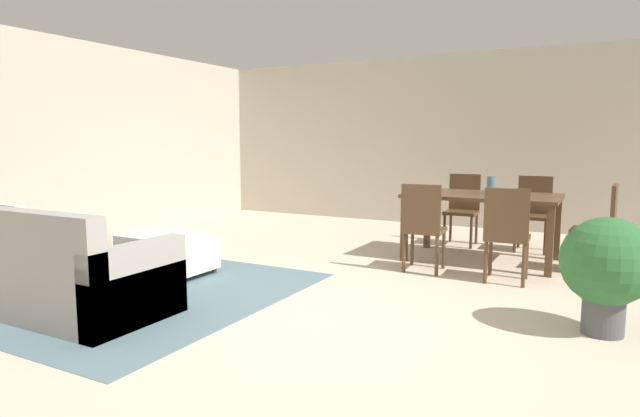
{
  "coord_description": "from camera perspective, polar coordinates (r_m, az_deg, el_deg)",
  "views": [
    {
      "loc": [
        1.89,
        -3.5,
        1.36
      ],
      "look_at": [
        -0.6,
        1.11,
        0.69
      ],
      "focal_mm": 29.95,
      "sensor_mm": 36.0,
      "label": 1
    }
  ],
  "objects": [
    {
      "name": "area_rug",
      "position": [
        5.3,
        -20.58,
        -8.0
      ],
      "size": [
        3.0,
        2.8,
        0.01
      ],
      "primitive_type": "cube",
      "color": "slate",
      "rests_on": "ground_plane"
    },
    {
      "name": "dining_chair_head_east",
      "position": [
        6.14,
        27.92,
        -1.41
      ],
      "size": [
        0.43,
        0.43,
        0.92
      ],
      "color": "#513823",
      "rests_on": "ground_plane"
    },
    {
      "name": "wall_left",
      "position": [
        7.53,
        -29.79,
        6.27
      ],
      "size": [
        0.12,
        11.0,
        2.7
      ],
      "primitive_type": "cube",
      "color": "#BCB2A0",
      "rests_on": "ground_plane"
    },
    {
      "name": "ottoman_table",
      "position": [
        5.68,
        -16.0,
        -4.45
      ],
      "size": [
        0.92,
        0.57,
        0.4
      ],
      "color": "silver",
      "rests_on": "ground_plane"
    },
    {
      "name": "wall_back",
      "position": [
        8.7,
        15.97,
        6.95
      ],
      "size": [
        9.0,
        0.12,
        2.7
      ],
      "primitive_type": "cube",
      "color": "#BCB2A0",
      "rests_on": "ground_plane"
    },
    {
      "name": "dining_chair_far_left",
      "position": [
        7.22,
        15.0,
        0.37
      ],
      "size": [
        0.41,
        0.41,
        0.92
      ],
      "color": "#513823",
      "rests_on": "ground_plane"
    },
    {
      "name": "couch",
      "position": [
        4.8,
        -26.76,
        -6.25
      ],
      "size": [
        1.92,
        0.9,
        0.86
      ],
      "color": "gray",
      "rests_on": "ground_plane"
    },
    {
      "name": "dining_table",
      "position": [
        6.27,
        16.94,
        0.69
      ],
      "size": [
        1.64,
        0.99,
        0.76
      ],
      "color": "#513823",
      "rests_on": "ground_plane"
    },
    {
      "name": "ground_plane",
      "position": [
        4.2,
        0.02,
        -11.57
      ],
      "size": [
        10.8,
        10.8,
        0.0
      ],
      "primitive_type": "plane",
      "color": "beige"
    },
    {
      "name": "vase_centerpiece",
      "position": [
        6.23,
        17.79,
        2.37
      ],
      "size": [
        0.09,
        0.09,
        0.2
      ],
      "primitive_type": "cylinder",
      "color": "slate",
      "rests_on": "dining_table"
    },
    {
      "name": "dining_chair_near_right",
      "position": [
        5.34,
        19.34,
        -2.15
      ],
      "size": [
        0.42,
        0.42,
        0.92
      ],
      "color": "#513823",
      "rests_on": "ground_plane"
    },
    {
      "name": "dining_chair_near_left",
      "position": [
        5.57,
        10.93,
        -1.5
      ],
      "size": [
        0.43,
        0.43,
        0.92
      ],
      "color": "#513823",
      "rests_on": "ground_plane"
    },
    {
      "name": "potted_plant",
      "position": [
        4.23,
        28.29,
        -5.41
      ],
      "size": [
        0.62,
        0.62,
        0.83
      ],
      "color": "#4C4C51",
      "rests_on": "ground_plane"
    },
    {
      "name": "dining_chair_far_right",
      "position": [
        7.09,
        21.86,
        -0.03
      ],
      "size": [
        0.41,
        0.41,
        0.92
      ],
      "color": "#513823",
      "rests_on": "ground_plane"
    }
  ]
}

